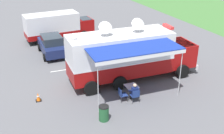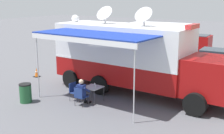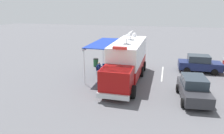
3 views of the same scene
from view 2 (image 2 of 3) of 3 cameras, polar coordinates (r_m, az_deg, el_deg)
ground_plane at (r=15.98m, az=1.89°, el=-4.43°), size 100.00×100.00×0.00m
lot_stripe at (r=19.62m, az=1.94°, el=-1.04°), size 0.30×4.80×0.01m
command_truck at (r=15.08m, az=4.27°, el=2.11°), size 5.06×9.57×4.53m
folding_table at (r=14.07m, az=-3.72°, el=-4.08°), size 0.83×0.83×0.73m
water_bottle at (r=13.91m, az=-3.35°, el=-3.57°), size 0.07×0.07×0.22m
folding_chair_at_table at (r=13.60m, az=-6.19°, el=-5.46°), size 0.50×0.50×0.87m
folding_chair_beside_table at (r=14.36m, az=-7.25°, el=-4.45°), size 0.50×0.50×0.87m
seated_responder at (r=13.69m, az=-5.69°, el=-4.70°), size 0.67×0.57×1.25m
trash_bin at (r=14.60m, az=-16.38°, el=-4.85°), size 0.57×0.57×0.91m
traffic_cone at (r=19.08m, az=-14.36°, el=-1.02°), size 0.36×0.36×0.58m
support_truck at (r=26.07m, az=10.52°, el=5.43°), size 2.66×6.92×2.70m
car_behind_truck at (r=23.26m, az=3.56°, el=3.43°), size 4.20×2.03×1.76m
car_far_corner at (r=19.31m, az=20.11°, el=0.57°), size 2.21×4.30×1.76m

